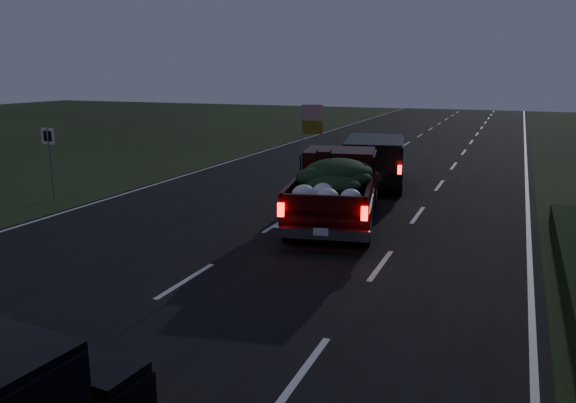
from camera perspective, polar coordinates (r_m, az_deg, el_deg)
The scene contains 5 objects.
ground at distance 12.17m, azimuth -10.33°, elevation -7.99°, with size 120.00×120.00×0.00m, color black.
road_asphalt at distance 12.16m, azimuth -10.33°, elevation -7.94°, with size 14.00×120.00×0.02m, color black.
route_sign at distance 20.85m, azimuth -23.06°, elevation 4.65°, with size 0.55×0.08×2.50m.
pickup_truck at distance 16.36m, azimuth 4.88°, elevation 1.77°, with size 3.29×6.13×3.05m.
lead_suv at distance 21.83m, azimuth 8.74°, elevation 4.49°, with size 3.12×5.55×1.50m.
Camera 1 is at (6.22, -9.53, 4.32)m, focal length 35.00 mm.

